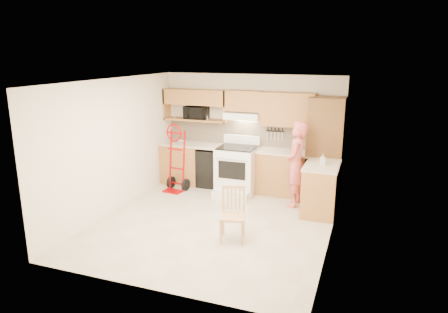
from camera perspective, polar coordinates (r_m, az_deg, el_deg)
The scene contains 28 objects.
floor at distance 7.38m, azimuth -1.34°, elevation -9.29°, with size 4.00×4.50×0.02m, color beige.
ceiling at distance 6.78m, azimuth -1.47°, elevation 10.62°, with size 4.00×4.50×0.02m, color white.
wall_back at distance 9.07m, azimuth 3.81°, elevation 3.52°, with size 4.00×0.02×2.50m, color #EEE1CA.
wall_front at distance 5.03m, azimuth -10.85°, elevation -5.71°, with size 4.00×0.02×2.50m, color #EEE1CA.
wall_left at distance 7.91m, azimuth -15.10°, elevation 1.44°, with size 0.02×4.50×2.50m, color #EEE1CA.
wall_right at distance 6.54m, azimuth 15.24°, elevation -1.25°, with size 0.02×4.50×2.50m, color #EEE1CA.
backsplash at distance 9.05m, azimuth 3.76°, elevation 3.18°, with size 3.92×0.03×0.55m, color #C9B295.
lower_cab_left at distance 9.51m, azimuth -5.81°, elevation -0.96°, with size 0.90×0.60×0.90m, color #AA7633.
dishwasher at distance 9.22m, azimuth -1.60°, elevation -1.53°, with size 0.60×0.60×0.85m, color black.
lower_cab_right at distance 8.77m, azimuth 8.37°, elevation -2.36°, with size 1.14×0.60×0.90m, color #AA7633.
countertop_left at distance 9.27m, azimuth -4.21°, elevation 1.67°, with size 1.50×0.63×0.04m, color beige.
countertop_right at distance 8.65m, azimuth 8.48°, elevation 0.62°, with size 1.14×0.63×0.04m, color beige.
cab_return_right at distance 7.89m, azimuth 13.37°, elevation -4.52°, with size 0.60×1.00×0.90m, color #AA7633.
countertop_return at distance 7.76m, azimuth 13.57°, elevation -1.23°, with size 0.63×1.00×0.04m, color beige.
pantry_tall at distance 8.50m, azimuth 13.93°, elevation 1.01°, with size 0.70×0.60×2.10m, color brown.
upper_cab_left at distance 9.22m, azimuth -3.98°, elevation 8.29°, with size 1.50×0.33×0.34m, color #AA7633.
upper_shelf_mw at distance 9.29m, azimuth -3.93°, elevation 5.16°, with size 1.50×0.33×0.04m, color #AA7633.
upper_cab_center at distance 8.83m, azimuth 2.81°, elevation 7.77°, with size 0.76×0.33×0.44m, color #AA7633.
upper_cab_right at distance 8.62m, azimuth 8.88°, elevation 6.52°, with size 1.14×0.33×0.70m, color #AA7633.
range_hood at distance 8.81m, azimuth 2.66°, elevation 5.73°, with size 0.76×0.46×0.14m, color white.
knife_strip at distance 8.88m, azimuth 7.12°, elevation 3.15°, with size 0.40×0.05×0.29m, color black, non-canonical shape.
microwave at distance 9.26m, azimuth -3.87°, elevation 6.16°, with size 0.52×0.35×0.29m, color black.
range at distance 8.67m, azimuth 1.71°, elevation -1.38°, with size 0.81×1.07×1.20m, color white, non-canonical shape.
person at distance 8.04m, azimuth 10.03°, elevation -1.07°, with size 0.62×0.40×1.69m, color #D4605C.
hand_truck at distance 8.87m, azimuth -6.89°, elevation -0.66°, with size 0.53×0.48×1.34m, color #9D0205, non-canonical shape.
dining_chair at distance 6.58m, azimuth 1.20°, elevation -8.13°, with size 0.39×0.43×0.87m, color tan, non-canonical shape.
soap_bottle at distance 7.72m, azimuth 13.62°, elevation -0.36°, with size 0.09×0.10×0.21m, color white.
bowl at distance 9.41m, azimuth -6.14°, elevation 2.09°, with size 0.20×0.20×0.05m, color white.
Camera 1 is at (2.47, -6.29, 2.96)m, focal length 32.71 mm.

